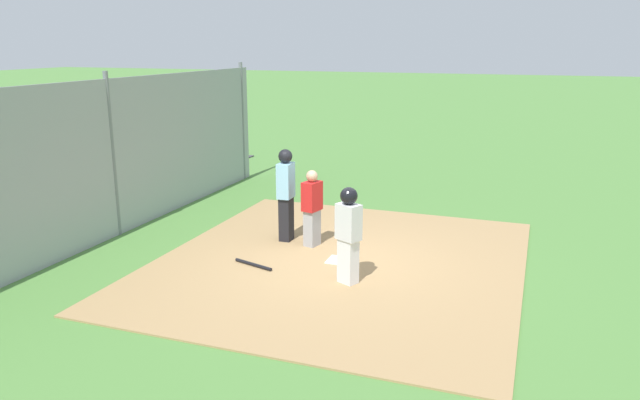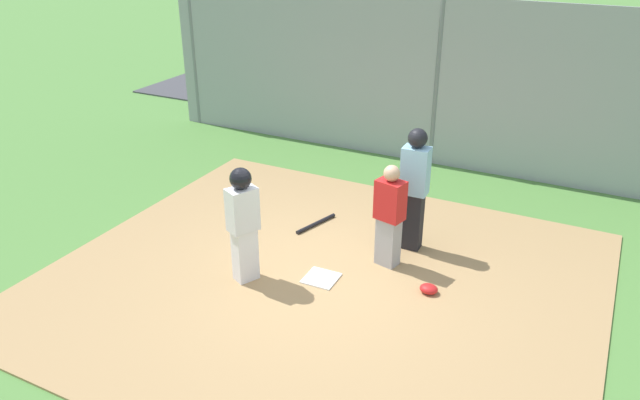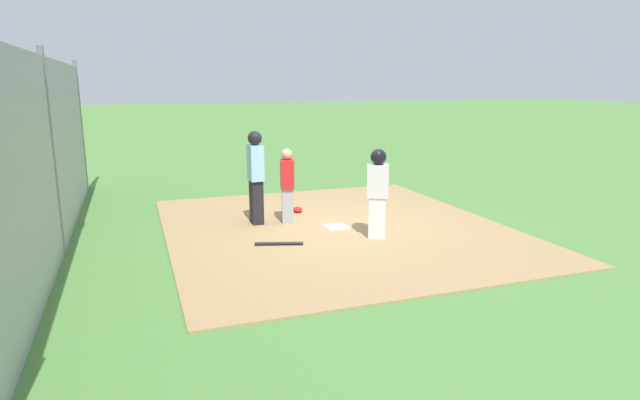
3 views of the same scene
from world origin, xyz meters
name	(u,v)px [view 3 (image 3 of 3)]	position (x,y,z in m)	size (l,w,h in m)	color
ground_plane	(336,228)	(0.00, 0.00, 0.00)	(140.00, 140.00, 0.00)	#51843D
dirt_infield	(336,228)	(0.00, 0.00, 0.01)	(7.20, 6.40, 0.03)	#A88456
home_plate	(336,227)	(0.00, 0.00, 0.04)	(0.44, 0.44, 0.02)	white
catcher	(287,185)	(-0.65, -0.78, 0.80)	(0.43, 0.34, 1.50)	#9E9EA3
umpire	(256,175)	(-0.78, -1.39, 1.02)	(0.39, 0.27, 1.85)	black
runner	(378,188)	(0.92, 0.45, 0.95)	(0.40, 0.46, 1.62)	silver
baseball_bat	(279,244)	(0.78, -1.36, 0.06)	(0.06, 0.06, 0.84)	black
catcher_mask	(298,210)	(-1.41, -0.34, 0.09)	(0.24, 0.20, 0.12)	red
backstop_fence	(52,159)	(0.00, -4.86, 1.60)	(12.00, 0.10, 3.35)	#93999E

